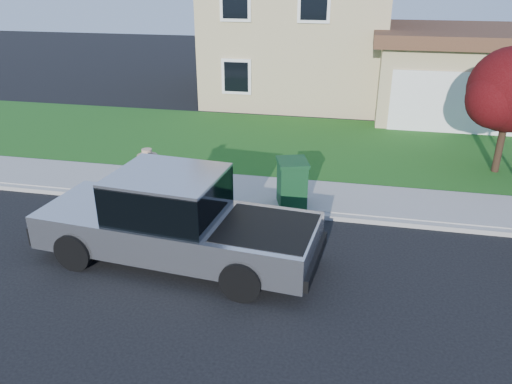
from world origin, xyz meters
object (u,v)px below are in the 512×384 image
at_px(pickup_truck, 176,221).
at_px(ornamental_tree, 512,94).
at_px(woman, 150,190).
at_px(trash_bin, 292,183).

distance_m(pickup_truck, ornamental_tree, 10.50).
distance_m(woman, trash_bin, 3.58).
relative_size(pickup_truck, woman, 3.19).
height_order(pickup_truck, trash_bin, pickup_truck).
bearing_deg(ornamental_tree, pickup_truck, -139.57).
relative_size(ornamental_tree, trash_bin, 3.07).
height_order(ornamental_tree, trash_bin, ornamental_tree).
xyz_separation_m(pickup_truck, woman, (-1.18, 1.45, -0.00)).
bearing_deg(trash_bin, woman, -172.53).
height_order(pickup_truck, ornamental_tree, ornamental_tree).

